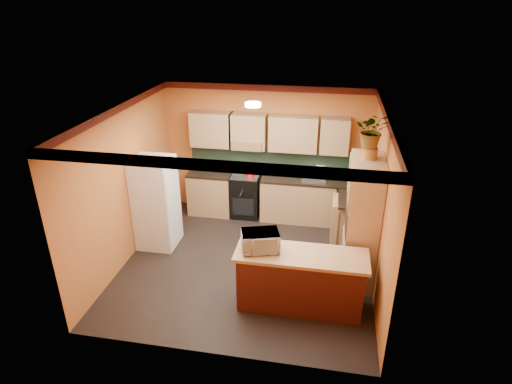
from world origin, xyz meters
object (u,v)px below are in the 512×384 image
Objects in this scene: stove at (246,195)px; microwave at (260,241)px; breakfast_bar at (300,282)px; fridge at (156,203)px; pantry at (362,223)px; base_cabinets_back at (275,198)px.

microwave reaches higher than stove.
stove is 3.08m from breakfast_bar.
fridge is 0.81× the size of pantry.
microwave is (2.14, -1.32, 0.23)m from fridge.
base_cabinets_back is 2.49m from fridge.
fridge is 2.53m from microwave.
microwave reaches higher than breakfast_bar.
pantry is at bearing 13.28° from microwave.
breakfast_bar is at bearing -134.89° from pantry.
fridge reaches higher than breakfast_bar.
breakfast_bar is (2.74, -1.32, -0.41)m from fridge.
stove reaches higher than breakfast_bar.
base_cabinets_back is 2.15× the size of fridge.
microwave is at bearing -86.84° from base_cabinets_back.
pantry reaches higher than microwave.
stove is at bearing 88.43° from microwave.
fridge is (-1.36, -1.43, 0.39)m from stove.
stove reaches higher than base_cabinets_back.
fridge is at bearing 131.02° from microwave.
breakfast_bar is (0.75, -2.75, 0.00)m from base_cabinets_back.
pantry is at bearing -40.24° from stove.
stove is 0.43× the size of pantry.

